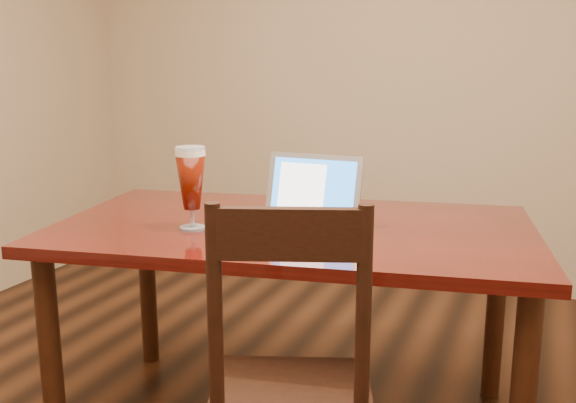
% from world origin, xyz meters
% --- Properties ---
extents(dining_table, '(1.90, 1.28, 1.12)m').
position_xyz_m(dining_table, '(0.01, 0.58, 0.73)').
color(dining_table, '#500E0A').
rests_on(dining_table, ground).
extents(dining_chair, '(0.58, 0.57, 1.08)m').
position_xyz_m(dining_chair, '(0.26, -0.04, 0.51)').
color(dining_chair, black).
rests_on(dining_chair, ground).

